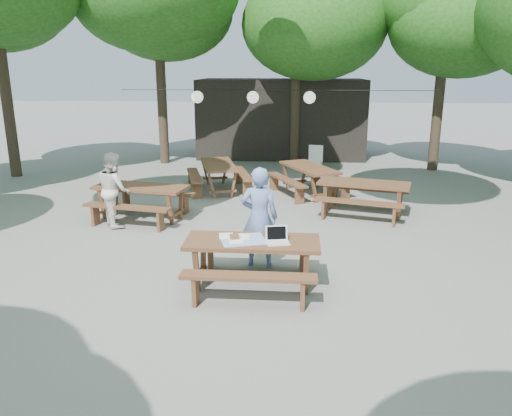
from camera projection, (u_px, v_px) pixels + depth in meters
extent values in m
plane|color=slate|center=(236.00, 252.00, 9.02)|extent=(80.00, 80.00, 0.00)
cube|color=black|center=(282.00, 118.00, 18.67)|extent=(6.00, 3.00, 2.80)
cube|color=#4E301B|center=(252.00, 242.00, 7.41)|extent=(2.00, 0.80, 0.06)
cube|color=#4E301B|center=(248.00, 276.00, 6.86)|extent=(1.90, 0.28, 0.05)
cube|color=#4E301B|center=(256.00, 244.00, 8.11)|extent=(1.90, 0.28, 0.05)
cube|color=#4E301B|center=(252.00, 266.00, 7.52)|extent=(1.70, 0.70, 0.69)
cube|color=#4E301B|center=(141.00, 187.00, 10.80)|extent=(2.11, 1.16, 0.06)
cube|color=#4E301B|center=(127.00, 207.00, 10.27)|extent=(1.92, 0.63, 0.05)
cube|color=#4E301B|center=(155.00, 192.00, 11.47)|extent=(1.92, 0.63, 0.05)
cube|color=#4E301B|center=(142.00, 204.00, 10.90)|extent=(1.80, 1.00, 0.69)
cube|color=#4E301B|center=(364.00, 183.00, 11.14)|extent=(2.14, 1.31, 0.06)
cube|color=#4E301B|center=(359.00, 202.00, 10.63)|extent=(1.91, 0.78, 0.05)
cube|color=#4E301B|center=(367.00, 189.00, 11.80)|extent=(1.91, 0.78, 0.05)
cube|color=#4E301B|center=(363.00, 200.00, 11.24)|extent=(1.83, 1.13, 0.69)
cube|color=#4E301B|center=(218.00, 165.00, 13.30)|extent=(1.31, 2.14, 0.06)
cube|color=#4E301B|center=(242.00, 174.00, 13.49)|extent=(0.78, 1.91, 0.05)
cube|color=#4E301B|center=(194.00, 175.00, 13.25)|extent=(0.78, 1.91, 0.05)
cube|color=#4E301B|center=(219.00, 178.00, 13.40)|extent=(1.13, 1.83, 0.69)
cube|color=#4E301B|center=(309.00, 168.00, 12.90)|extent=(1.62, 2.15, 0.06)
cube|color=#4E301B|center=(331.00, 176.00, 13.21)|extent=(1.11, 1.82, 0.05)
cube|color=#4E301B|center=(286.00, 180.00, 12.74)|extent=(1.11, 1.82, 0.05)
cube|color=#4E301B|center=(309.00, 182.00, 13.00)|extent=(1.39, 1.83, 0.69)
imported|color=#6883BE|center=(259.00, 217.00, 8.21)|extent=(0.62, 0.41, 1.69)
imported|color=white|center=(114.00, 189.00, 10.37)|extent=(0.91, 0.95, 1.55)
cube|color=white|center=(314.00, 162.00, 15.36)|extent=(0.52, 0.52, 0.04)
cube|color=white|center=(316.00, 153.00, 15.47)|extent=(0.44, 0.13, 0.48)
cube|color=white|center=(314.00, 169.00, 15.42)|extent=(0.50, 0.50, 0.38)
cube|color=white|center=(278.00, 243.00, 7.27)|extent=(0.37, 0.30, 0.02)
cube|color=white|center=(276.00, 233.00, 7.35)|extent=(0.34, 0.13, 0.23)
cube|color=black|center=(277.00, 233.00, 7.34)|extent=(0.28, 0.10, 0.19)
cube|color=blue|center=(243.00, 240.00, 7.42)|extent=(0.78, 0.71, 0.01)
cube|color=white|center=(236.00, 240.00, 7.38)|extent=(0.26, 0.33, 0.00)
cube|color=white|center=(242.00, 237.00, 7.53)|extent=(0.21, 0.30, 0.00)
cube|color=white|center=(226.00, 236.00, 7.55)|extent=(0.26, 0.33, 0.00)
cube|color=brown|center=(234.00, 236.00, 7.43)|extent=(0.15, 0.12, 0.06)
cylinder|color=black|center=(278.00, 90.00, 14.03)|extent=(9.00, 0.02, 0.02)
sphere|color=white|center=(197.00, 97.00, 14.25)|extent=(0.34, 0.34, 0.34)
sphere|color=white|center=(253.00, 97.00, 14.14)|extent=(0.34, 0.34, 0.34)
sphere|color=white|center=(310.00, 98.00, 14.02)|extent=(0.34, 0.34, 0.34)
cylinder|color=#2D2319|center=(6.00, 91.00, 14.64)|extent=(0.32, 0.32, 5.10)
cylinder|color=#2D2319|center=(161.00, 91.00, 16.76)|extent=(0.32, 0.32, 4.92)
ellipsoid|color=#1F4D14|center=(157.00, 3.00, 16.01)|extent=(5.13, 5.13, 3.85)
cylinder|color=#2D2319|center=(295.00, 93.00, 16.93)|extent=(0.32, 0.32, 4.77)
ellipsoid|color=#1F4D14|center=(297.00, 8.00, 16.19)|extent=(4.33, 4.33, 3.25)
cylinder|color=#2D2319|center=(439.00, 95.00, 15.63)|extent=(0.32, 0.32, 4.77)
ellipsoid|color=#1F4D14|center=(448.00, 3.00, 14.90)|extent=(4.12, 4.12, 3.09)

